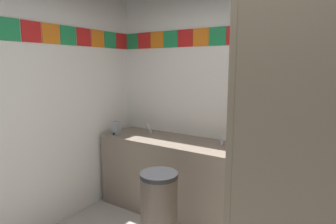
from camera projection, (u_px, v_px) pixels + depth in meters
wall_back at (262, 98)px, 2.94m from camera, size 3.64×0.09×2.76m
vanity_counter at (179, 176)px, 3.26m from camera, size 1.90×0.58×0.87m
faucet_left at (150, 130)px, 3.51m from camera, size 0.04×0.10×0.14m
faucet_right at (221, 140)px, 3.00m from camera, size 0.04×0.10×0.14m
soap_dispenser at (116, 128)px, 3.46m from camera, size 0.09×0.09×0.16m
stall_divider at (279, 163)px, 1.86m from camera, size 0.92×1.59×2.15m
trash_bin at (159, 212)px, 2.59m from camera, size 0.35×0.35×0.76m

